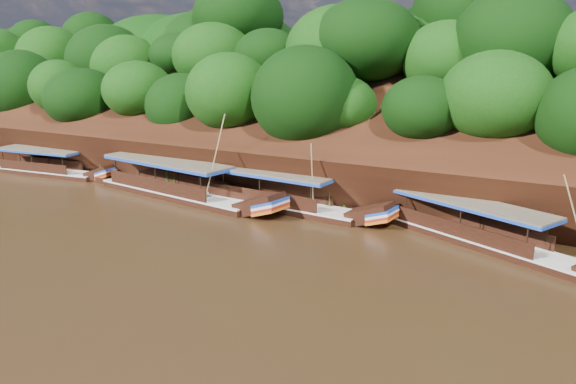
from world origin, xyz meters
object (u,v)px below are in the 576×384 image
(boat_2, at_px, (184,191))
(boat_3, at_px, (52,170))
(boat_1, at_px, (287,202))
(boat_0, at_px, (493,240))

(boat_2, relative_size, boat_3, 1.37)
(boat_1, distance_m, boat_2, 8.01)
(boat_0, distance_m, boat_2, 21.42)
(boat_1, relative_size, boat_2, 0.86)
(boat_0, relative_size, boat_1, 0.94)
(boat_0, xyz_separation_m, boat_3, (-36.53, 0.75, -0.03))
(boat_2, height_order, boat_3, boat_2)
(boat_3, bearing_deg, boat_0, -7.64)
(boat_2, distance_m, boat_3, 15.12)
(boat_2, bearing_deg, boat_0, 8.01)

